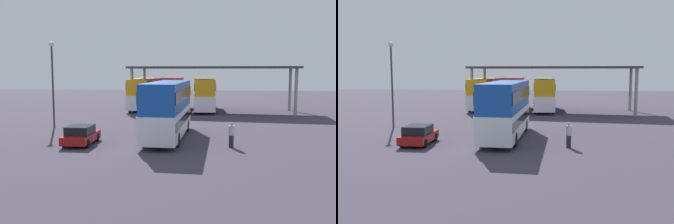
{
  "view_description": "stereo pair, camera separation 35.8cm",
  "coord_description": "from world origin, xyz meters",
  "views": [
    {
      "loc": [
        3.04,
        -23.97,
        5.16
      ],
      "look_at": [
        0.6,
        3.63,
        2.0
      ],
      "focal_mm": 39.5,
      "sensor_mm": 36.0,
      "label": 1
    },
    {
      "loc": [
        3.4,
        -23.93,
        5.16
      ],
      "look_at": [
        0.6,
        3.63,
        2.0
      ],
      "focal_mm": 39.5,
      "sensor_mm": 36.0,
      "label": 2
    }
  ],
  "objects": [
    {
      "name": "ground_plane",
      "position": [
        0.0,
        0.0,
        0.0
      ],
      "size": [
        140.0,
        140.0,
        0.0
      ],
      "primitive_type": "plane",
      "color": "#3E3746"
    },
    {
      "name": "double_decker_main",
      "position": [
        0.6,
        3.64,
        2.34
      ],
      "size": [
        3.13,
        10.51,
        4.27
      ],
      "rotation": [
        0.0,
        0.0,
        1.51
      ],
      "color": "white",
      "rests_on": "ground_plane"
    },
    {
      "name": "parked_hatchback",
      "position": [
        -5.22,
        0.68,
        0.67
      ],
      "size": [
        1.82,
        3.7,
        1.35
      ],
      "rotation": [
        0.0,
        0.0,
        1.56
      ],
      "color": "maroon",
      "rests_on": "ground_plane"
    },
    {
      "name": "double_decker_near_canopy",
      "position": [
        -4.49,
        23.93,
        2.22
      ],
      "size": [
        2.61,
        10.32,
        4.03
      ],
      "rotation": [
        0.0,
        0.0,
        1.57
      ],
      "color": "white",
      "rests_on": "ground_plane"
    },
    {
      "name": "double_decker_mid_row",
      "position": [
        -0.89,
        24.02,
        2.27
      ],
      "size": [
        3.1,
        11.7,
        4.14
      ],
      "rotation": [
        0.0,
        0.0,
        1.51
      ],
      "color": "orange",
      "rests_on": "ground_plane"
    },
    {
      "name": "double_decker_far_right",
      "position": [
        3.43,
        23.44,
        2.23
      ],
      "size": [
        2.67,
        11.2,
        4.05
      ],
      "rotation": [
        0.0,
        0.0,
        1.59
      ],
      "color": "white",
      "rests_on": "ground_plane"
    },
    {
      "name": "depot_canopy",
      "position": [
        4.51,
        22.23,
        5.26
      ],
      "size": [
        20.95,
        9.23,
        5.59
      ],
      "rotation": [
        0.0,
        0.0,
        -0.12
      ],
      "color": "#33353A",
      "rests_on": "ground_plane"
    },
    {
      "name": "lamppost_tall",
      "position": [
        -10.08,
        7.92,
        4.82
      ],
      "size": [
        0.44,
        0.44,
        7.63
      ],
      "color": "#33353A",
      "rests_on": "ground_plane"
    },
    {
      "name": "pedestrian_waiting",
      "position": [
        5.11,
        0.57,
        0.86
      ],
      "size": [
        0.38,
        0.38,
        1.71
      ],
      "rotation": [
        0.0,
        0.0,
        2.87
      ],
      "color": "#262633",
      "rests_on": "ground_plane"
    }
  ]
}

